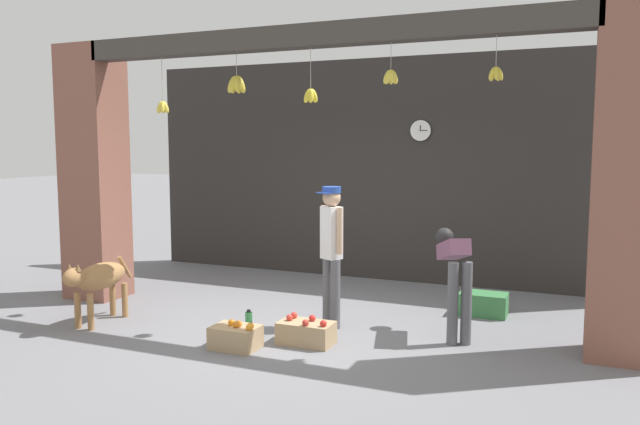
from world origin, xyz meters
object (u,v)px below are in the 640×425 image
Objects in this scene: fruit_crate_oranges at (236,337)px; dog at (98,279)px; produce_box_green at (483,304)px; water_bottle at (249,323)px; worker_stooping at (454,268)px; fruit_crate_apples at (306,332)px; shopkeeper at (331,246)px; wall_clock at (421,130)px.

dog is at bearing 175.24° from fruit_crate_oranges.
water_bottle is (-2.22, -1.74, -0.01)m from produce_box_green.
fruit_crate_oranges is (1.89, -0.16, -0.40)m from dog.
worker_stooping is 2.37m from fruit_crate_oranges.
fruit_crate_oranges reaches higher than water_bottle.
dog reaches higher than produce_box_green.
dog is 2.52m from fruit_crate_apples.
shopkeeper is 2.83× the size of fruit_crate_apples.
shopkeeper is at bearing 160.92° from worker_stooping.
fruit_crate_oranges is at bearing -104.53° from wall_clock.
worker_stooping is at bearing -99.54° from produce_box_green.
fruit_crate_apples is (2.48, 0.25, -0.40)m from dog.
fruit_crate_apples is at bearing -174.36° from worker_stooping.
fruit_crate_oranges reaches higher than produce_box_green.
shopkeeper is 6.00× the size of water_bottle.
worker_stooping is 1.19m from produce_box_green.
worker_stooping reaches higher than fruit_crate_oranges.
wall_clock is at bearing 75.47° from fruit_crate_oranges.
water_bottle is at bearing 104.38° from fruit_crate_oranges.
wall_clock is at bearing -68.33° from shopkeeper.
fruit_crate_apples is 3.90m from wall_clock.
fruit_crate_apples is 0.72m from water_bottle.
wall_clock is (0.35, 2.59, 1.32)m from shopkeeper.
water_bottle is (-0.73, -0.59, -0.80)m from shopkeeper.
shopkeeper reaches higher than water_bottle.
wall_clock reaches higher than produce_box_green.
fruit_crate_oranges is at bearing -75.62° from water_bottle.
fruit_crate_apples is 2.12× the size of water_bottle.
wall_clock reaches higher than worker_stooping.
worker_stooping is 2.27m from water_bottle.
shopkeeper is 1.47m from fruit_crate_oranges.
fruit_crate_apples is (0.59, 0.41, -0.00)m from fruit_crate_oranges.
fruit_crate_oranges is 4.34m from wall_clock.
shopkeeper reaches higher than worker_stooping.
wall_clock is at bearing 128.77° from produce_box_green.
shopkeeper is at bearing 109.11° from dog.
worker_stooping is 2.02× the size of produce_box_green.
fruit_crate_oranges and fruit_crate_apples have the same top height.
shopkeeper is 1.23m from water_bottle.
fruit_crate_oranges is 0.72m from fruit_crate_apples.
shopkeeper is at bearing -142.32° from produce_box_green.
fruit_crate_apples is at bearing 34.90° from fruit_crate_oranges.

